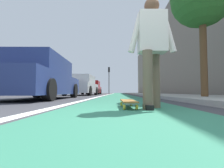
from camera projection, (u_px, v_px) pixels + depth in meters
name	position (u px, v px, depth m)	size (l,w,h in m)	color
ground_plane	(119.00, 96.00, 11.06)	(80.00, 80.00, 0.00)	#38383D
bike_lane_paint	(118.00, 94.00, 25.03)	(56.00, 1.90, 0.00)	#2D7256
lane_stripe_white	(110.00, 94.00, 21.08)	(52.00, 0.16, 0.01)	silver
sidewalk_curb	(144.00, 94.00, 18.94)	(52.00, 3.20, 0.10)	#9E9B93
building_facade	(160.00, 60.00, 23.08)	(40.00, 1.20, 9.89)	slate
skateboard	(128.00, 102.00, 2.48)	(0.85, 0.24, 0.11)	yellow
skater_person	(152.00, 45.00, 2.36)	(0.47, 0.72, 1.64)	brown
parked_car_near	(42.00, 79.00, 5.64)	(4.65, 1.99, 1.46)	navy
parked_car_mid	(82.00, 86.00, 12.10)	(4.18, 2.09, 1.50)	#B7B7BC
parked_car_far	(92.00, 88.00, 17.74)	(4.44, 1.94, 1.47)	maroon
traffic_light	(109.00, 75.00, 25.63)	(0.33, 0.28, 4.26)	#2D2D2D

